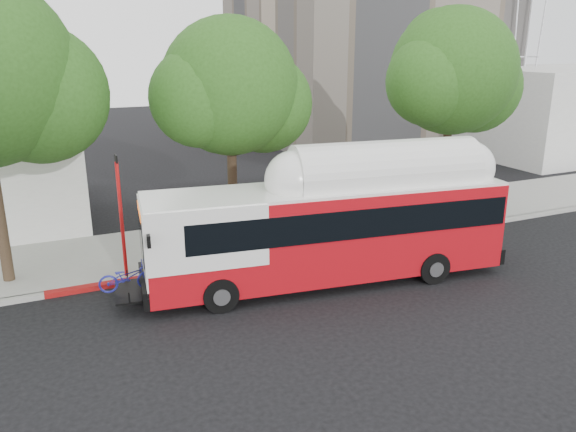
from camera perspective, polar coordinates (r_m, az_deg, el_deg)
name	(u,v)px	position (r m, az deg, el deg)	size (l,w,h in m)	color
ground	(329,301)	(17.55, 4.20, -8.59)	(120.00, 120.00, 0.00)	black
sidewalk	(253,236)	(23.00, -3.53, -2.03)	(60.00, 5.00, 0.15)	gray
curb_strip	(279,257)	(20.74, -0.94, -4.17)	(60.00, 0.30, 0.15)	gray
red_curb_segment	(200,270)	(19.82, -8.96, -5.41)	(10.00, 0.32, 0.16)	maroon
street_tree_mid	(240,92)	(21.19, -4.92, 12.45)	(5.75, 5.00, 8.62)	#2D2116
street_tree_right	(460,76)	(26.13, 17.03, 13.42)	(6.21, 5.40, 9.18)	#2D2116
transit_bus	(330,232)	(18.33, 4.33, -1.58)	(12.76, 3.98, 3.72)	#B20C14
signal_pole	(121,218)	(19.03, -16.57, -0.15)	(0.12, 0.40, 4.26)	red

